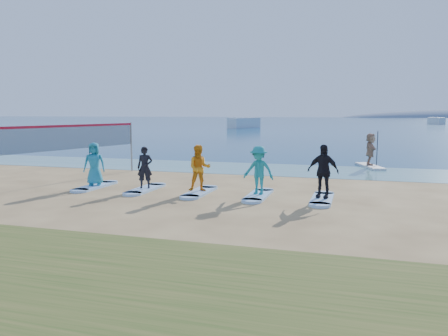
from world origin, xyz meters
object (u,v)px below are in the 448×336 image
(paddleboarder, at_px, (370,149))
(student_0, at_px, (94,164))
(surfboard_2, at_px, (200,192))
(surfboard_3, at_px, (258,195))
(volleyball_net, at_px, (58,138))
(paddleboard, at_px, (370,166))
(surfboard_0, at_px, (95,186))
(student_3, at_px, (259,170))
(surfboard_1, at_px, (145,189))
(student_2, at_px, (199,168))
(student_4, at_px, (323,171))
(student_1, at_px, (145,167))
(surfboard_4, at_px, (322,199))
(boat_offshore_b, at_px, (436,124))
(boat_offshore_a, at_px, (244,128))

(paddleboarder, bearing_deg, student_0, 132.52)
(surfboard_2, distance_m, surfboard_3, 2.24)
(student_0, bearing_deg, volleyball_net, 144.54)
(paddleboard, distance_m, surfboard_0, 14.78)
(surfboard_0, relative_size, student_3, 1.27)
(paddleboard, height_order, surfboard_1, paddleboard)
(student_2, xyz_separation_m, student_4, (4.47, 0.00, 0.06))
(paddleboarder, bearing_deg, student_3, 157.46)
(student_0, distance_m, student_1, 2.24)
(student_0, relative_size, student_1, 1.07)
(surfboard_0, xyz_separation_m, surfboard_4, (8.95, 0.00, 0.00))
(surfboard_0, height_order, surfboard_3, same)
(volleyball_net, height_order, paddleboarder, volleyball_net)
(surfboard_2, distance_m, student_3, 2.41)
(boat_offshore_b, distance_m, surfboard_2, 115.10)
(paddleboarder, relative_size, surfboard_1, 0.80)
(surfboard_2, bearing_deg, boat_offshore_b, 77.14)
(boat_offshore_b, relative_size, student_3, 3.55)
(boat_offshore_a, distance_m, student_3, 72.48)
(boat_offshore_a, bearing_deg, student_0, -61.67)
(surfboard_1, height_order, surfboard_3, same)
(student_2, distance_m, surfboard_3, 2.41)
(boat_offshore_b, height_order, student_1, student_1)
(surfboard_4, xyz_separation_m, student_4, (0.00, 0.00, 0.96))
(boat_offshore_b, xyz_separation_m, surfboard_2, (-25.61, -112.21, 0.04))
(boat_offshore_b, height_order, surfboard_2, boat_offshore_b)
(student_4, bearing_deg, student_3, -167.76)
(surfboard_3, height_order, surfboard_4, same)
(boat_offshore_a, relative_size, student_1, 5.52)
(boat_offshore_b, height_order, student_0, student_0)
(paddleboarder, distance_m, student_3, 10.91)
(paddleboard, xyz_separation_m, surfboard_0, (-10.76, -10.13, -0.01))
(paddleboard, relative_size, surfboard_1, 1.36)
(boat_offshore_a, xyz_separation_m, student_2, (16.09, -70.12, 0.95))
(surfboard_0, distance_m, surfboard_2, 4.47)
(surfboard_1, distance_m, student_2, 2.41)
(paddleboard, xyz_separation_m, student_4, (-1.81, -10.13, 0.95))
(paddleboard, xyz_separation_m, surfboard_1, (-8.52, -10.13, -0.01))
(student_0, bearing_deg, student_4, -20.68)
(surfboard_2, xyz_separation_m, surfboard_3, (2.24, 0.00, 0.00))
(student_3, bearing_deg, boat_offshore_a, 113.07)
(paddleboard, relative_size, student_3, 1.74)
(student_2, bearing_deg, boat_offshore_b, 57.04)
(boat_offshore_a, distance_m, surfboard_1, 71.47)
(student_4, bearing_deg, student_1, -167.76)
(paddleboarder, bearing_deg, boat_offshore_b, -11.47)
(surfboard_3, relative_size, student_3, 1.27)
(paddleboard, bearing_deg, surfboard_3, -130.19)
(volleyball_net, relative_size, paddleboarder, 5.04)
(volleyball_net, bearing_deg, paddleboard, 36.79)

